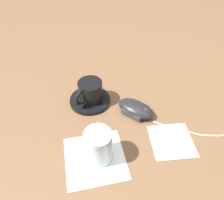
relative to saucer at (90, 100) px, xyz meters
The scene contains 8 objects.
ground_plane 0.18m from the saucer, 134.63° to the right, with size 3.00×3.00×0.00m, color brown.
saucer is the anchor object (origin of this frame).
coffee_cup 0.04m from the saucer, 89.78° to the right, with size 0.10×0.08×0.07m.
computer_mouse 0.15m from the saucer, 99.37° to the right, with size 0.10×0.13×0.04m.
mouse_cable 0.39m from the saucer, 97.91° to the right, with size 0.08×0.35×0.00m.
napkin_under_glass 0.21m from the saucer, 162.34° to the right, with size 0.15×0.15×0.00m, color white.
drinking_glass 0.21m from the saucer, 159.36° to the right, with size 0.07×0.07×0.09m, color silver.
napkin_spare 0.28m from the saucer, 113.55° to the right, with size 0.11×0.11×0.00m, color silver.
Camera 1 is at (-0.36, -0.03, 0.50)m, focal length 35.00 mm.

